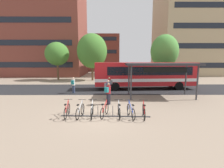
{
  "coord_description": "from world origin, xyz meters",
  "views": [
    {
      "loc": [
        0.78,
        -10.22,
        3.47
      ],
      "look_at": [
        0.86,
        4.06,
        1.39
      ],
      "focal_mm": 26.25,
      "sensor_mm": 36.0,
      "label": 1
    }
  ],
  "objects_px": {
    "street_tree_0": "(164,51)",
    "parked_bicycle_silver_4": "(119,111)",
    "transit_shelter": "(161,65)",
    "street_tree_1": "(57,54)",
    "commuter_grey_pack_1": "(110,84)",
    "city_bus": "(144,74)",
    "commuter_teal_pack_3": "(73,84)",
    "parked_bicycle_white_2": "(92,111)",
    "parked_bicycle_red_3": "(105,110)",
    "commuter_grey_pack_0": "(108,88)",
    "commuter_teal_pack_2": "(108,92)",
    "parked_bicycle_red_0": "(67,111)",
    "parked_bicycle_silver_1": "(80,111)",
    "street_tree_2": "(92,51)",
    "parked_bicycle_blue_5": "(131,111)",
    "parked_bicycle_red_6": "(144,111)"
  },
  "relations": [
    {
      "from": "parked_bicycle_red_3",
      "to": "street_tree_0",
      "type": "distance_m",
      "value": 18.41
    },
    {
      "from": "parked_bicycle_silver_1",
      "to": "street_tree_2",
      "type": "bearing_deg",
      "value": 10.62
    },
    {
      "from": "street_tree_0",
      "to": "parked_bicycle_silver_4",
      "type": "bearing_deg",
      "value": -116.02
    },
    {
      "from": "city_bus",
      "to": "parked_bicycle_silver_1",
      "type": "xyz_separation_m",
      "value": [
        -5.93,
        -10.02,
        -1.39
      ]
    },
    {
      "from": "parked_bicycle_silver_4",
      "to": "street_tree_0",
      "type": "relative_size",
      "value": 0.23
    },
    {
      "from": "parked_bicycle_red_3",
      "to": "parked_bicycle_silver_4",
      "type": "bearing_deg",
      "value": -82.01
    },
    {
      "from": "parked_bicycle_white_2",
      "to": "transit_shelter",
      "type": "bearing_deg",
      "value": -48.28
    },
    {
      "from": "parked_bicycle_red_0",
      "to": "parked_bicycle_silver_4",
      "type": "bearing_deg",
      "value": -94.94
    },
    {
      "from": "parked_bicycle_red_3",
      "to": "commuter_grey_pack_1",
      "type": "xyz_separation_m",
      "value": [
        0.25,
        6.94,
        0.62
      ]
    },
    {
      "from": "parked_bicycle_blue_5",
      "to": "commuter_teal_pack_3",
      "type": "xyz_separation_m",
      "value": [
        -5.2,
        7.47,
        0.58
      ]
    },
    {
      "from": "parked_bicycle_red_0",
      "to": "commuter_grey_pack_0",
      "type": "distance_m",
      "value": 5.23
    },
    {
      "from": "commuter_teal_pack_2",
      "to": "parked_bicycle_white_2",
      "type": "bearing_deg",
      "value": -164.36
    },
    {
      "from": "city_bus",
      "to": "commuter_teal_pack_3",
      "type": "relative_size",
      "value": 7.22
    },
    {
      "from": "parked_bicycle_silver_4",
      "to": "transit_shelter",
      "type": "relative_size",
      "value": 0.26
    },
    {
      "from": "transit_shelter",
      "to": "street_tree_1",
      "type": "xyz_separation_m",
      "value": [
        -14.03,
        13.58,
        1.55
      ]
    },
    {
      "from": "parked_bicycle_white_2",
      "to": "street_tree_1",
      "type": "distance_m",
      "value": 21.23
    },
    {
      "from": "parked_bicycle_white_2",
      "to": "street_tree_0",
      "type": "distance_m",
      "value": 18.83
    },
    {
      "from": "parked_bicycle_silver_1",
      "to": "commuter_grey_pack_0",
      "type": "height_order",
      "value": "commuter_grey_pack_0"
    },
    {
      "from": "street_tree_0",
      "to": "street_tree_1",
      "type": "bearing_deg",
      "value": 169.01
    },
    {
      "from": "parked_bicycle_silver_4",
      "to": "parked_bicycle_blue_5",
      "type": "relative_size",
      "value": 1.01
    },
    {
      "from": "street_tree_2",
      "to": "parked_bicycle_red_3",
      "type": "bearing_deg",
      "value": -81.34
    },
    {
      "from": "parked_bicycle_silver_1",
      "to": "parked_bicycle_red_6",
      "type": "height_order",
      "value": "same"
    },
    {
      "from": "parked_bicycle_red_0",
      "to": "commuter_grey_pack_1",
      "type": "bearing_deg",
      "value": -23.59
    },
    {
      "from": "street_tree_1",
      "to": "commuter_grey_pack_1",
      "type": "bearing_deg",
      "value": -52.79
    },
    {
      "from": "parked_bicycle_red_3",
      "to": "commuter_teal_pack_3",
      "type": "relative_size",
      "value": 1.0
    },
    {
      "from": "commuter_teal_pack_2",
      "to": "parked_bicycle_red_6",
      "type": "bearing_deg",
      "value": -108.94
    },
    {
      "from": "parked_bicycle_red_3",
      "to": "parked_bicycle_red_0",
      "type": "bearing_deg",
      "value": 104.51
    },
    {
      "from": "parked_bicycle_red_0",
      "to": "commuter_teal_pack_2",
      "type": "relative_size",
      "value": 1.0
    },
    {
      "from": "commuter_grey_pack_1",
      "to": "street_tree_1",
      "type": "distance_m",
      "value": 15.64
    },
    {
      "from": "parked_bicycle_white_2",
      "to": "street_tree_0",
      "type": "height_order",
      "value": "street_tree_0"
    },
    {
      "from": "parked_bicycle_white_2",
      "to": "parked_bicycle_red_3",
      "type": "xyz_separation_m",
      "value": [
        0.76,
        0.06,
        0.0
      ]
    },
    {
      "from": "parked_bicycle_silver_4",
      "to": "transit_shelter",
      "type": "bearing_deg",
      "value": -38.04
    },
    {
      "from": "parked_bicycle_white_2",
      "to": "commuter_grey_pack_0",
      "type": "xyz_separation_m",
      "value": [
        0.89,
        4.64,
        0.61
      ]
    },
    {
      "from": "parked_bicycle_red_6",
      "to": "parked_bicycle_silver_4",
      "type": "bearing_deg",
      "value": 92.77
    },
    {
      "from": "parked_bicycle_white_2",
      "to": "parked_bicycle_red_6",
      "type": "height_order",
      "value": "same"
    },
    {
      "from": "commuter_grey_pack_1",
      "to": "commuter_teal_pack_3",
      "type": "bearing_deg",
      "value": 48.64
    },
    {
      "from": "parked_bicycle_red_0",
      "to": "transit_shelter",
      "type": "bearing_deg",
      "value": -56.67
    },
    {
      "from": "parked_bicycle_silver_4",
      "to": "street_tree_0",
      "type": "height_order",
      "value": "street_tree_0"
    },
    {
      "from": "transit_shelter",
      "to": "street_tree_0",
      "type": "height_order",
      "value": "street_tree_0"
    },
    {
      "from": "commuter_grey_pack_0",
      "to": "commuter_teal_pack_2",
      "type": "relative_size",
      "value": 1.0
    },
    {
      "from": "parked_bicycle_blue_5",
      "to": "street_tree_2",
      "type": "bearing_deg",
      "value": 3.83
    },
    {
      "from": "parked_bicycle_silver_4",
      "to": "commuter_teal_pack_2",
      "type": "xyz_separation_m",
      "value": [
        -0.71,
        2.85,
        0.61
      ]
    },
    {
      "from": "parked_bicycle_blue_5",
      "to": "transit_shelter",
      "type": "xyz_separation_m",
      "value": [
        3.45,
        5.64,
        2.61
      ]
    },
    {
      "from": "parked_bicycle_red_0",
      "to": "parked_bicycle_blue_5",
      "type": "bearing_deg",
      "value": -95.38
    },
    {
      "from": "city_bus",
      "to": "commuter_grey_pack_0",
      "type": "distance_m",
      "value": 6.93
    },
    {
      "from": "street_tree_2",
      "to": "street_tree_1",
      "type": "bearing_deg",
      "value": 174.68
    },
    {
      "from": "parked_bicycle_red_3",
      "to": "transit_shelter",
      "type": "xyz_separation_m",
      "value": [
        5.07,
        5.49,
        2.61
      ]
    },
    {
      "from": "parked_bicycle_blue_5",
      "to": "street_tree_1",
      "type": "height_order",
      "value": "street_tree_1"
    },
    {
      "from": "parked_bicycle_red_0",
      "to": "street_tree_2",
      "type": "relative_size",
      "value": 0.22
    },
    {
      "from": "parked_bicycle_silver_4",
      "to": "commuter_teal_pack_3",
      "type": "height_order",
      "value": "commuter_teal_pack_3"
    }
  ]
}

